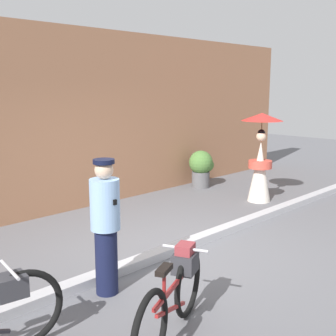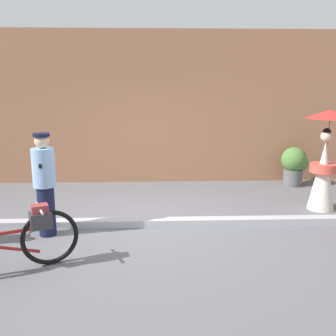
# 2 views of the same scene
# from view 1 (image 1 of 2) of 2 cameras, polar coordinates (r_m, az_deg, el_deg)

# --- Properties ---
(ground_plane) EXTENTS (30.00, 30.00, 0.00)m
(ground_plane) POSITION_cam_1_polar(r_m,az_deg,el_deg) (6.37, 0.93, -11.17)
(ground_plane) COLOR slate
(building_wall) EXTENTS (14.00, 0.40, 3.50)m
(building_wall) POSITION_cam_1_polar(r_m,az_deg,el_deg) (8.42, -14.50, 6.14)
(building_wall) COLOR #9E6B4C
(building_wall) RESTS_ON ground_plane
(sidewalk_curb) EXTENTS (14.00, 0.20, 0.12)m
(sidewalk_curb) POSITION_cam_1_polar(r_m,az_deg,el_deg) (6.34, 0.93, -10.66)
(sidewalk_curb) COLOR #B2B2B7
(sidewalk_curb) RESTS_ON ground_plane
(bicycle_near_officer) EXTENTS (1.61, 0.78, 0.82)m
(bicycle_near_officer) POSITION_cam_1_polar(r_m,az_deg,el_deg) (4.24, 0.81, -16.51)
(bicycle_near_officer) COLOR black
(bicycle_near_officer) RESTS_ON ground_plane
(person_officer) EXTENTS (0.34, 0.38, 1.59)m
(person_officer) POSITION_cam_1_polar(r_m,az_deg,el_deg) (4.96, -8.34, -7.38)
(person_officer) COLOR #141938
(person_officer) RESTS_ON ground_plane
(person_with_parasol) EXTENTS (0.86, 0.86, 1.85)m
(person_with_parasol) POSITION_cam_1_polar(r_m,az_deg,el_deg) (9.12, 12.23, 1.56)
(person_with_parasol) COLOR silver
(person_with_parasol) RESTS_ON ground_plane
(potted_plant_by_door) EXTENTS (0.58, 0.57, 0.89)m
(potted_plant_by_door) POSITION_cam_1_polar(r_m,az_deg,el_deg) (10.27, 4.49, 0.17)
(potted_plant_by_door) COLOR #59595B
(potted_plant_by_door) RESTS_ON ground_plane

